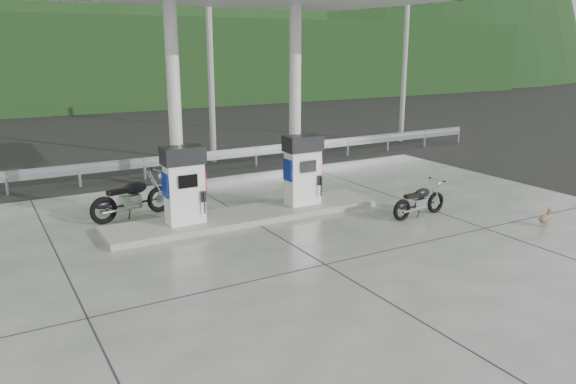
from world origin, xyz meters
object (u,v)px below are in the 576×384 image
gas_pump_left (184,185)px  motorcycle_right (419,201)px  gas_pump_right (303,170)px  motorcycle_left (132,199)px  duck (545,219)px

gas_pump_left → motorcycle_right: size_ratio=1.10×
gas_pump_left → gas_pump_right: size_ratio=1.00×
gas_pump_left → motorcycle_left: gas_pump_left is taller
gas_pump_left → gas_pump_right: bearing=0.0°
motorcycle_left → duck: size_ratio=4.23×
motorcycle_left → motorcycle_right: (6.26, -3.49, -0.10)m
gas_pump_right → motorcycle_right: gas_pump_right is taller
gas_pump_right → motorcycle_left: (-4.05, 1.49, -0.56)m
gas_pump_right → motorcycle_right: bearing=-42.0°
gas_pump_left → motorcycle_left: (-0.85, 1.49, -0.56)m
gas_pump_left → motorcycle_left: 1.81m
gas_pump_left → gas_pump_right: same height
gas_pump_right → gas_pump_left: bearing=180.0°
gas_pump_left → duck: (7.46, -4.08, -0.88)m
duck → gas_pump_right: bearing=127.2°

